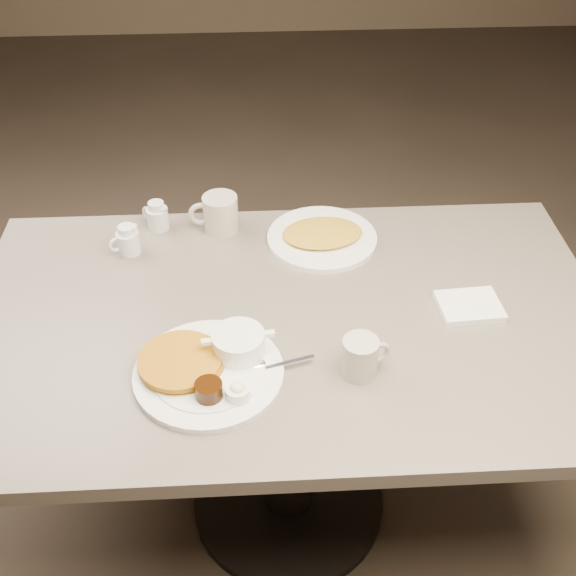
{
  "coord_description": "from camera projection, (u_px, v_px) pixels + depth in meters",
  "views": [
    {
      "loc": [
        -0.07,
        -1.22,
        1.84
      ],
      "look_at": [
        0.0,
        0.02,
        0.82
      ],
      "focal_mm": 44.01,
      "sensor_mm": 36.0,
      "label": 1
    }
  ],
  "objects": [
    {
      "name": "room",
      "position": [
        289.0,
        38.0,
        1.23
      ],
      "size": [
        7.04,
        8.04,
        2.84
      ],
      "color": "#4C3F33",
      "rests_on": "ground"
    },
    {
      "name": "creamer_right",
      "position": [
        157.0,
        216.0,
        1.9
      ],
      "size": [
        0.08,
        0.07,
        0.08
      ],
      "color": "silver",
      "rests_on": "diner_table"
    },
    {
      "name": "hash_plate",
      "position": [
        322.0,
        236.0,
        1.87
      ],
      "size": [
        0.32,
        0.32,
        0.04
      ],
      "color": "white",
      "rests_on": "diner_table"
    },
    {
      "name": "coffee_mug_far",
      "position": [
        219.0,
        213.0,
        1.89
      ],
      "size": [
        0.13,
        0.09,
        0.1
      ],
      "color": "#BEB8A2",
      "rests_on": "diner_table"
    },
    {
      "name": "napkin",
      "position": [
        469.0,
        306.0,
        1.65
      ],
      "size": [
        0.15,
        0.12,
        0.02
      ],
      "color": "white",
      "rests_on": "diner_table"
    },
    {
      "name": "coffee_mug_near",
      "position": [
        361.0,
        356.0,
        1.47
      ],
      "size": [
        0.12,
        0.09,
        0.09
      ],
      "color": "#BDB7A4",
      "rests_on": "diner_table"
    },
    {
      "name": "creamer_left",
      "position": [
        128.0,
        241.0,
        1.81
      ],
      "size": [
        0.08,
        0.07,
        0.08
      ],
      "color": "white",
      "rests_on": "diner_table"
    },
    {
      "name": "diner_table",
      "position": [
        288.0,
        368.0,
        1.75
      ],
      "size": [
        1.5,
        0.9,
        0.75
      ],
      "color": "slate",
      "rests_on": "ground"
    },
    {
      "name": "main_plate",
      "position": [
        211.0,
        364.0,
        1.49
      ],
      "size": [
        0.41,
        0.36,
        0.07
      ],
      "color": "white",
      "rests_on": "diner_table"
    }
  ]
}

